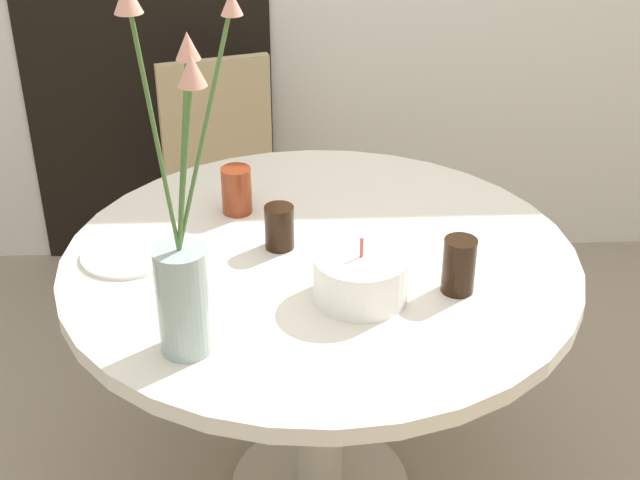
{
  "coord_description": "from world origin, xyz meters",
  "views": [
    {
      "loc": [
        -0.08,
        -1.8,
        1.82
      ],
      "look_at": [
        0.0,
        0.0,
        0.79
      ],
      "focal_mm": 50.0,
      "sensor_mm": 36.0,
      "label": 1
    }
  ],
  "objects_px": {
    "chair_far_back": "(226,180)",
    "drink_glass_0": "(459,266)",
    "side_plate": "(127,255)",
    "drink_glass_2": "(237,190)",
    "flower_vase": "(183,266)",
    "drink_glass_1": "(279,227)",
    "birthday_cake": "(361,277)"
  },
  "relations": [
    {
      "from": "chair_far_back",
      "to": "drink_glass_0",
      "type": "distance_m",
      "value": 1.3
    },
    {
      "from": "birthday_cake",
      "to": "drink_glass_1",
      "type": "bearing_deg",
      "value": 127.32
    },
    {
      "from": "chair_far_back",
      "to": "drink_glass_1",
      "type": "height_order",
      "value": "chair_far_back"
    },
    {
      "from": "flower_vase",
      "to": "side_plate",
      "type": "distance_m",
      "value": 0.45
    },
    {
      "from": "drink_glass_1",
      "to": "chair_far_back",
      "type": "bearing_deg",
      "value": 101.44
    },
    {
      "from": "drink_glass_0",
      "to": "drink_glass_2",
      "type": "height_order",
      "value": "drink_glass_0"
    },
    {
      "from": "chair_far_back",
      "to": "side_plate",
      "type": "xyz_separation_m",
      "value": [
        -0.17,
        -0.94,
        0.26
      ]
    },
    {
      "from": "drink_glass_0",
      "to": "drink_glass_1",
      "type": "bearing_deg",
      "value": 151.7
    },
    {
      "from": "flower_vase",
      "to": "drink_glass_0",
      "type": "bearing_deg",
      "value": 18.43
    },
    {
      "from": "side_plate",
      "to": "chair_far_back",
      "type": "bearing_deg",
      "value": 79.59
    },
    {
      "from": "side_plate",
      "to": "drink_glass_1",
      "type": "height_order",
      "value": "drink_glass_1"
    },
    {
      "from": "drink_glass_1",
      "to": "side_plate",
      "type": "bearing_deg",
      "value": -175.23
    },
    {
      "from": "drink_glass_2",
      "to": "birthday_cake",
      "type": "bearing_deg",
      "value": -55.81
    },
    {
      "from": "chair_far_back",
      "to": "drink_glass_1",
      "type": "relative_size",
      "value": 8.32
    },
    {
      "from": "birthday_cake",
      "to": "drink_glass_0",
      "type": "bearing_deg",
      "value": 4.91
    },
    {
      "from": "chair_far_back",
      "to": "drink_glass_2",
      "type": "bearing_deg",
      "value": -100.21
    },
    {
      "from": "chair_far_back",
      "to": "drink_glass_2",
      "type": "distance_m",
      "value": 0.79
    },
    {
      "from": "birthday_cake",
      "to": "flower_vase",
      "type": "distance_m",
      "value": 0.42
    },
    {
      "from": "flower_vase",
      "to": "drink_glass_2",
      "type": "bearing_deg",
      "value": 82.84
    },
    {
      "from": "chair_far_back",
      "to": "drink_glass_2",
      "type": "xyz_separation_m",
      "value": [
        0.08,
        -0.72,
        0.32
      ]
    },
    {
      "from": "side_plate",
      "to": "drink_glass_1",
      "type": "bearing_deg",
      "value": 4.77
    },
    {
      "from": "side_plate",
      "to": "drink_glass_2",
      "type": "bearing_deg",
      "value": 40.72
    },
    {
      "from": "flower_vase",
      "to": "side_plate",
      "type": "relative_size",
      "value": 3.42
    },
    {
      "from": "chair_far_back",
      "to": "side_plate",
      "type": "relative_size",
      "value": 4.12
    },
    {
      "from": "birthday_cake",
      "to": "flower_vase",
      "type": "bearing_deg",
      "value": -154.21
    },
    {
      "from": "flower_vase",
      "to": "drink_glass_1",
      "type": "height_order",
      "value": "flower_vase"
    },
    {
      "from": "drink_glass_0",
      "to": "drink_glass_2",
      "type": "relative_size",
      "value": 1.05
    },
    {
      "from": "flower_vase",
      "to": "drink_glass_0",
      "type": "relative_size",
      "value": 5.82
    },
    {
      "from": "birthday_cake",
      "to": "side_plate",
      "type": "distance_m",
      "value": 0.57
    },
    {
      "from": "side_plate",
      "to": "drink_glass_1",
      "type": "relative_size",
      "value": 2.02
    },
    {
      "from": "birthday_cake",
      "to": "flower_vase",
      "type": "relative_size",
      "value": 0.28
    },
    {
      "from": "flower_vase",
      "to": "side_plate",
      "type": "bearing_deg",
      "value": 115.6
    }
  ]
}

